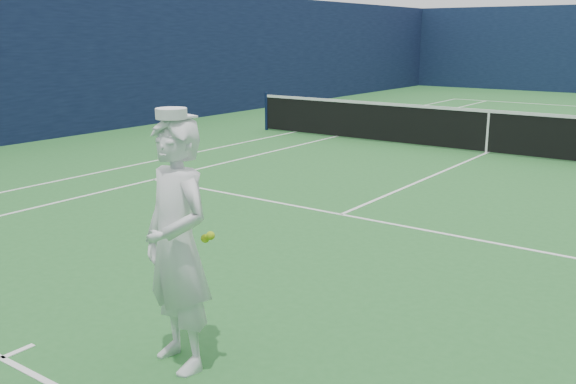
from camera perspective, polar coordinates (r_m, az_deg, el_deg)
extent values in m
plane|color=#286A2D|center=(15.45, 17.19, 3.30)|extent=(80.00, 80.00, 0.00)
cube|color=white|center=(6.07, -24.11, -13.33)|extent=(11.03, 0.06, 0.01)
cube|color=white|center=(17.94, 0.38, 5.31)|extent=(0.06, 23.83, 0.01)
cube|color=white|center=(17.19, 4.12, 4.91)|extent=(0.06, 23.77, 0.01)
cube|color=white|center=(21.55, 22.81, 5.67)|extent=(8.23, 0.06, 0.01)
cube|color=white|center=(9.75, 4.74, -2.01)|extent=(8.23, 0.06, 0.01)
cube|color=white|center=(15.45, 17.20, 3.32)|extent=(0.06, 12.80, 0.01)
cube|color=white|center=(6.14, -22.88, -12.91)|extent=(0.06, 0.30, 0.01)
cube|color=#0F1738|center=(20.71, -10.04, 11.79)|extent=(0.12, 36.12, 4.00)
cylinder|color=#141E4C|center=(18.41, -1.94, 7.19)|extent=(0.09, 0.09, 1.07)
cube|color=black|center=(15.38, 17.33, 5.13)|extent=(12.79, 0.02, 0.92)
cube|color=white|center=(15.32, 17.45, 6.87)|extent=(12.79, 0.04, 0.07)
cube|color=white|center=(15.38, 17.32, 5.02)|extent=(0.05, 0.03, 0.94)
imported|color=white|center=(5.17, -9.84, -4.72)|extent=(0.85, 0.66, 2.06)
cylinder|color=white|center=(4.94, -10.34, 6.89)|extent=(0.24, 0.24, 0.08)
cube|color=white|center=(5.01, -9.03, 6.69)|extent=(0.20, 0.14, 0.02)
cylinder|color=navy|center=(5.42, -10.63, -3.38)|extent=(0.05, 0.10, 0.22)
cube|color=#1F26AB|center=(5.52, -10.11, -5.03)|extent=(0.03, 0.02, 0.14)
torus|color=#1F26AB|center=(5.60, -9.39, -6.92)|extent=(0.31, 0.17, 0.29)
cube|color=beige|center=(5.60, -9.39, -6.92)|extent=(0.21, 0.06, 0.30)
sphere|color=#AECD17|center=(4.97, -7.38, -4.12)|extent=(0.07, 0.07, 0.07)
sphere|color=#AECD17|center=(4.94, -6.91, -3.87)|extent=(0.07, 0.07, 0.07)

